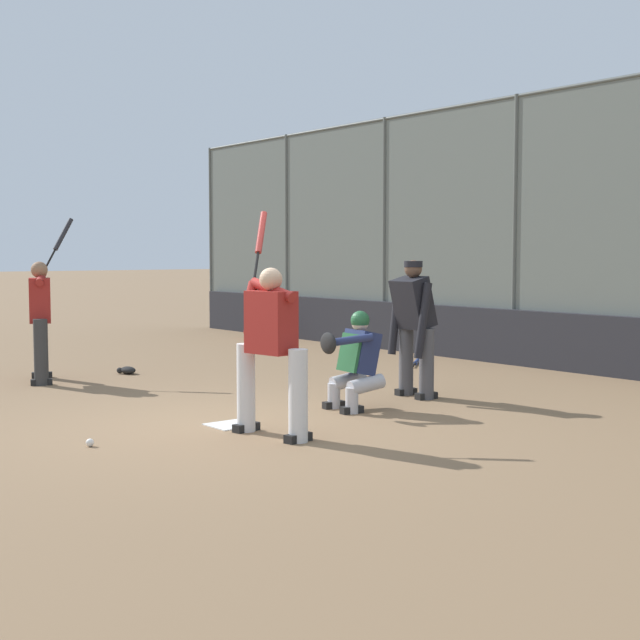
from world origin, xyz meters
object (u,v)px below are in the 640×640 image
object	(u,v)px
spare_bat_third_base_side	(416,362)
equipment_bag_dugout_side	(261,333)
batter_on_deck	(41,316)
batter_at_plate	(271,345)
fielding_glove_on_dirt	(127,370)
baseball_loose	(90,443)
catcher_behind_plate	(354,359)
umpire_home	(414,324)

from	to	relation	value
spare_bat_third_base_side	equipment_bag_dugout_side	distance (m)	4.81
batter_on_deck	batter_at_plate	bearing A→B (deg)	-154.68
spare_bat_third_base_side	batter_on_deck	bearing A→B (deg)	121.71
spare_bat_third_base_side	batter_at_plate	bearing A→B (deg)	172.44
spare_bat_third_base_side	fielding_glove_on_dirt	xyz separation A→B (m)	(1.82, 4.13, 0.02)
baseball_loose	equipment_bag_dugout_side	bearing A→B (deg)	-43.80
catcher_behind_plate	spare_bat_third_base_side	world-z (taller)	catcher_behind_plate
batter_on_deck	equipment_bag_dugout_side	size ratio (longest dim) A/B	2.06
umpire_home	spare_bat_third_base_side	xyz separation A→B (m)	(2.32, -2.36, -0.87)
catcher_behind_plate	equipment_bag_dugout_side	bearing A→B (deg)	-19.21
batter_on_deck	spare_bat_third_base_side	xyz separation A→B (m)	(-1.86, -5.39, -0.87)
spare_bat_third_base_side	umpire_home	bearing A→B (deg)	-174.74
catcher_behind_plate	spare_bat_third_base_side	bearing A→B (deg)	-45.71
umpire_home	spare_bat_third_base_side	size ratio (longest dim) A/B	2.48
umpire_home	fielding_glove_on_dirt	world-z (taller)	umpire_home
spare_bat_third_base_side	baseball_loose	world-z (taller)	baseball_loose
batter_on_deck	spare_bat_third_base_side	world-z (taller)	batter_on_deck
catcher_behind_plate	umpire_home	bearing A→B (deg)	-71.24
fielding_glove_on_dirt	baseball_loose	size ratio (longest dim) A/B	4.08
umpire_home	baseball_loose	distance (m)	4.37
umpire_home	batter_on_deck	xyz separation A→B (m)	(4.18, 3.03, 0.00)
spare_bat_third_base_side	equipment_bag_dugout_side	world-z (taller)	equipment_bag_dugout_side
umpire_home	fielding_glove_on_dirt	size ratio (longest dim) A/B	5.56
equipment_bag_dugout_side	batter_on_deck	bearing A→B (deg)	117.14
catcher_behind_plate	equipment_bag_dugout_side	size ratio (longest dim) A/B	1.01
umpire_home	equipment_bag_dugout_side	world-z (taller)	umpire_home
umpire_home	equipment_bag_dugout_side	bearing A→B (deg)	-15.30
batter_at_plate	spare_bat_third_base_side	size ratio (longest dim) A/B	3.24
umpire_home	spare_bat_third_base_side	bearing A→B (deg)	-40.02
catcher_behind_plate	baseball_loose	distance (m)	3.19
batter_at_plate	equipment_bag_dugout_side	size ratio (longest dim) A/B	1.99
batter_at_plate	baseball_loose	distance (m)	1.89
spare_bat_third_base_side	catcher_behind_plate	bearing A→B (deg)	176.61
umpire_home	batter_on_deck	bearing A→B (deg)	41.43
catcher_behind_plate	equipment_bag_dugout_side	world-z (taller)	catcher_behind_plate
catcher_behind_plate	baseball_loose	bearing A→B (deg)	97.57
fielding_glove_on_dirt	batter_on_deck	bearing A→B (deg)	88.40
fielding_glove_on_dirt	batter_at_plate	bearing A→B (deg)	169.17
umpire_home	catcher_behind_plate	bearing A→B (deg)	105.80
batter_on_deck	fielding_glove_on_dirt	xyz separation A→B (m)	(-0.04, -1.26, -0.85)
batter_at_plate	umpire_home	xyz separation A→B (m)	(0.82, -2.72, 0.02)
fielding_glove_on_dirt	baseball_loose	xyz separation A→B (m)	(-4.30, 2.51, -0.02)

